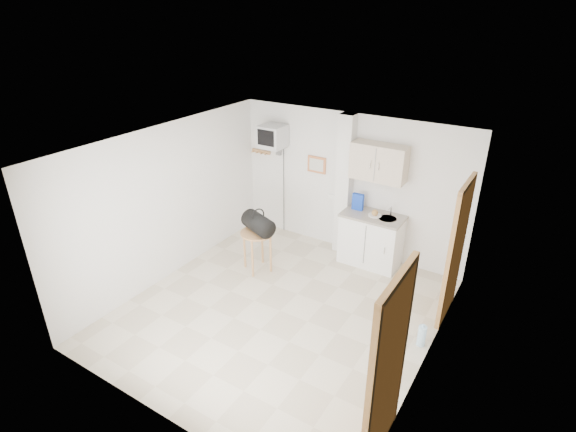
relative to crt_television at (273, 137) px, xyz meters
The scene contains 7 objects.
ground 3.15m from the crt_television, 54.36° to the right, with size 4.50×4.50×0.00m, color beige.
room_envelope 2.60m from the crt_television, 48.84° to the right, with size 4.24×4.54×2.55m.
kitchenette 2.32m from the crt_television, ahead, with size 1.03×0.58×2.10m.
crt_television is the anchor object (origin of this frame).
round_table 1.91m from the crt_television, 67.99° to the right, with size 0.55×0.55×0.71m.
duffel_bag 1.72m from the crt_television, 66.85° to the right, with size 0.64×0.51×0.42m.
water_bottle 4.20m from the crt_television, 25.56° to the right, with size 0.11×0.11×0.33m.
Camera 1 is at (2.95, -4.50, 4.12)m, focal length 28.00 mm.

